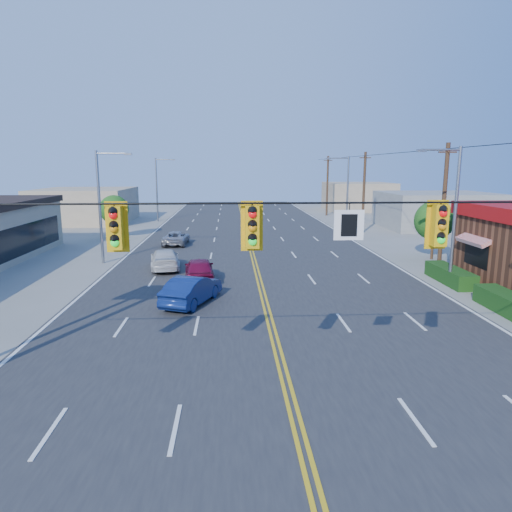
{
  "coord_description": "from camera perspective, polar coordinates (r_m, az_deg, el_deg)",
  "views": [
    {
      "loc": [
        -1.74,
        -11.07,
        6.86
      ],
      "look_at": [
        -0.38,
        12.74,
        2.2
      ],
      "focal_mm": 32.0,
      "sensor_mm": 36.0,
      "label": 1
    }
  ],
  "objects": [
    {
      "name": "ground",
      "position": [
        13.14,
        5.15,
        -20.46
      ],
      "size": [
        160.0,
        160.0,
        0.0
      ],
      "primitive_type": "plane",
      "color": "gray",
      "rests_on": "ground"
    },
    {
      "name": "road",
      "position": [
        31.86,
        -0.07,
        -1.32
      ],
      "size": [
        20.0,
        120.0,
        0.06
      ],
      "primitive_type": "cube",
      "color": "#2D2D30",
      "rests_on": "ground"
    },
    {
      "name": "signal_span",
      "position": [
        11.37,
        4.97,
        1.0
      ],
      "size": [
        24.32,
        0.34,
        9.0
      ],
      "color": "#47301E",
      "rests_on": "ground"
    },
    {
      "name": "streetlight_se",
      "position": [
        28.13,
        23.31,
        5.38
      ],
      "size": [
        2.55,
        0.25,
        8.0
      ],
      "color": "gray",
      "rests_on": "ground"
    },
    {
      "name": "streetlight_ne",
      "position": [
        50.7,
        11.16,
        8.2
      ],
      "size": [
        2.55,
        0.25,
        8.0
      ],
      "color": "gray",
      "rests_on": "ground"
    },
    {
      "name": "streetlight_sw",
      "position": [
        34.37,
        -18.67,
        6.57
      ],
      "size": [
        2.55,
        0.25,
        8.0
      ],
      "color": "gray",
      "rests_on": "ground"
    },
    {
      "name": "streetlight_nw",
      "position": [
        59.81,
        -12.12,
        8.57
      ],
      "size": [
        2.55,
        0.25,
        8.0
      ],
      "color": "gray",
      "rests_on": "ground"
    },
    {
      "name": "utility_pole_near",
      "position": [
        32.35,
        22.37,
        5.51
      ],
      "size": [
        0.28,
        0.28,
        8.4
      ],
      "primitive_type": "cylinder",
      "color": "#47301E",
      "rests_on": "ground"
    },
    {
      "name": "utility_pole_mid",
      "position": [
        49.17,
        13.32,
        7.66
      ],
      "size": [
        0.28,
        0.28,
        8.4
      ],
      "primitive_type": "cylinder",
      "color": "#47301E",
      "rests_on": "ground"
    },
    {
      "name": "utility_pole_far",
      "position": [
        66.6,
        8.91,
        8.64
      ],
      "size": [
        0.28,
        0.28,
        8.4
      ],
      "primitive_type": "cylinder",
      "color": "#47301E",
      "rests_on": "ground"
    },
    {
      "name": "tree_kfc_rear",
      "position": [
        36.63,
        21.39,
        4.14
      ],
      "size": [
        2.94,
        2.94,
        4.41
      ],
      "color": "#47301E",
      "rests_on": "ground"
    },
    {
      "name": "tree_west",
      "position": [
        46.64,
        -17.32,
        5.56
      ],
      "size": [
        2.8,
        2.8,
        4.2
      ],
      "color": "#47301E",
      "rests_on": "ground"
    },
    {
      "name": "bld_east_mid",
      "position": [
        56.53,
        21.67,
        5.35
      ],
      "size": [
        12.0,
        10.0,
        4.0
      ],
      "primitive_type": "cube",
      "color": "gray",
      "rests_on": "ground"
    },
    {
      "name": "bld_west_far",
      "position": [
        62.01,
        -20.51,
        5.96
      ],
      "size": [
        11.0,
        12.0,
        4.2
      ],
      "primitive_type": "cube",
      "color": "tan",
      "rests_on": "ground"
    },
    {
      "name": "bld_east_far",
      "position": [
        76.1,
        12.65,
        7.28
      ],
      "size": [
        10.0,
        10.0,
        4.4
      ],
      "primitive_type": "cube",
      "color": "tan",
      "rests_on": "ground"
    },
    {
      "name": "car_magenta",
      "position": [
        27.82,
        -7.09,
        -1.77
      ],
      "size": [
        2.08,
        4.39,
        1.45
      ],
      "primitive_type": "imported",
      "rotation": [
        0.0,
        0.0,
        3.23
      ],
      "color": "maroon",
      "rests_on": "ground"
    },
    {
      "name": "car_blue",
      "position": [
        23.32,
        -8.02,
        -4.33
      ],
      "size": [
        3.0,
        4.61,
        1.44
      ],
      "primitive_type": "imported",
      "rotation": [
        0.0,
        0.0,
        2.77
      ],
      "color": "navy",
      "rests_on": "ground"
    },
    {
      "name": "car_white",
      "position": [
        31.56,
        -11.3,
        -0.47
      ],
      "size": [
        2.56,
        4.87,
        1.34
      ],
      "primitive_type": "imported",
      "rotation": [
        0.0,
        0.0,
        3.29
      ],
      "color": "silver",
      "rests_on": "ground"
    },
    {
      "name": "car_silver",
      "position": [
        41.26,
        -9.97,
        2.17
      ],
      "size": [
        2.19,
        4.45,
        1.22
      ],
      "primitive_type": "imported",
      "rotation": [
        0.0,
        0.0,
        3.1
      ],
      "color": "#A4A3A8",
      "rests_on": "ground"
    }
  ]
}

